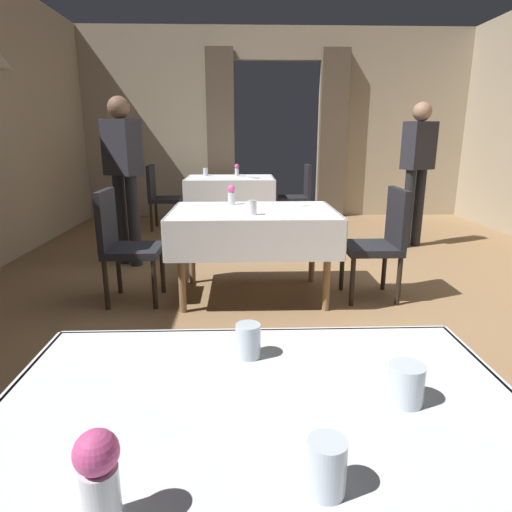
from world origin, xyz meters
name	(u,v)px	position (x,y,z in m)	size (l,w,h in m)	color
ground	(314,303)	(0.00, 0.00, 0.00)	(10.08, 10.08, 0.00)	olive
wall_back	(277,124)	(0.00, 4.18, 1.52)	(6.40, 0.27, 3.00)	tan
dining_table_near	(263,478)	(-0.56, -2.65, 0.66)	(1.24, 1.08, 0.75)	olive
dining_table_mid	(253,222)	(-0.50, 0.20, 0.65)	(1.36, 0.96, 0.75)	olive
dining_table_far	(230,184)	(-0.76, 3.13, 0.65)	(1.28, 0.97, 0.75)	olive
chair_mid_right	(381,239)	(0.57, 0.13, 0.52)	(0.45, 0.44, 0.93)	black
chair_mid_left	(123,241)	(-1.56, 0.11, 0.52)	(0.44, 0.44, 0.93)	black
chair_far_right	(299,193)	(0.27, 3.13, 0.52)	(0.45, 0.44, 0.93)	black
chair_far_left	(160,194)	(-1.78, 3.07, 0.52)	(0.44, 0.44, 0.93)	black
flower_vase_near	(99,477)	(-0.82, -2.85, 0.84)	(0.07, 0.07, 0.17)	silver
glass_near_b	(406,384)	(-0.22, -2.53, 0.80)	(0.08, 0.08, 0.10)	silver
glass_near_c	(326,467)	(-0.46, -2.79, 0.80)	(0.07, 0.07, 0.10)	silver
glass_near_d	(248,341)	(-0.58, -2.30, 0.80)	(0.07, 0.07, 0.10)	silver
flower_vase_mid	(231,194)	(-0.69, 0.50, 0.84)	(0.07, 0.07, 0.17)	silver
glass_mid_b	(252,208)	(-0.51, -0.04, 0.81)	(0.07, 0.07, 0.11)	silver
plate_mid_c	(296,204)	(-0.12, 0.45, 0.76)	(0.24, 0.24, 0.01)	white
flower_vase_far	(237,169)	(-0.66, 3.33, 0.85)	(0.07, 0.07, 0.18)	silver
plate_far_b	(253,178)	(-0.42, 2.95, 0.76)	(0.19, 0.19, 0.01)	white
glass_far_c	(205,172)	(-1.14, 3.42, 0.81)	(0.07, 0.07, 0.12)	silver
person_waiter_by_doorway	(417,163)	(1.52, 1.90, 1.02)	(0.42, 0.36, 1.72)	black
person_diner_standing_aside	(123,168)	(-1.80, 1.21, 1.02)	(0.42, 0.38, 1.72)	black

